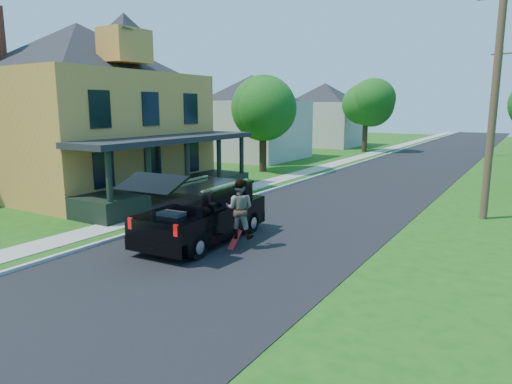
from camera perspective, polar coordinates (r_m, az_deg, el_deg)
The scene contains 15 objects.
ground at distance 13.77m, azimuth -5.90°, elevation -8.53°, with size 140.00×140.00×0.00m, color #1A4D0F.
street at distance 31.64m, azimuth 16.66°, elevation 1.97°, with size 8.00×120.00×0.02m, color black.
curb at distance 32.90m, azimuth 9.84°, elevation 2.58°, with size 0.15×120.00×0.12m, color #ADADA7.
sidewalk at distance 33.49m, azimuth 7.37°, elevation 2.79°, with size 1.30×120.00×0.03m, color gray.
front_walk at distance 24.30m, azimuth -15.16°, elevation -0.45°, with size 6.50×1.20×0.03m, color gray.
main_house at distance 26.39m, azimuth -20.73°, elevation 10.84°, with size 15.56×15.56×10.10m.
neighbor_house_mid at distance 40.46m, azimuth -0.50°, elevation 10.16°, with size 12.78×12.78×8.30m.
neighbor_house_far at distance 54.68m, azimuth 8.58°, elevation 10.15°, with size 12.78×12.78×8.30m.
black_suv at distance 15.46m, azimuth -6.73°, elevation -2.62°, with size 2.41×5.63×2.57m.
skateboarder at distance 14.53m, azimuth -2.08°, elevation -2.08°, with size 1.12×1.00×1.91m.
skateboard at distance 14.64m, azimuth -2.67°, elevation -6.09°, with size 0.42×0.30×0.71m.
tree_left_mid at distance 32.04m, azimuth 0.89°, elevation 11.39°, with size 5.36×5.60×7.27m.
tree_left_far at distance 47.68m, azimuth 13.59°, elevation 11.24°, with size 6.31×6.06×7.87m.
utility_pole_near at distance 20.37m, azimuth 27.63°, elevation 10.24°, with size 1.80×0.30×9.27m.
utility_pole_far at distance 48.08m, azimuth 27.89°, elevation 10.09°, with size 1.74×0.47×9.86m.
Camera 1 is at (7.96, -10.29, 4.50)m, focal length 32.00 mm.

